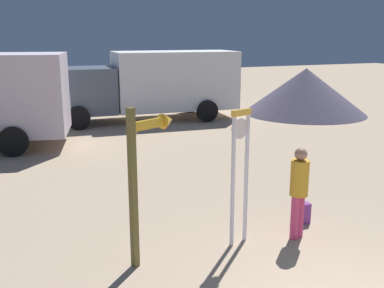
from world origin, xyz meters
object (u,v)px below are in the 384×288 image
Objects in this scene: backpack at (303,213)px; arrow_sign at (146,160)px; person_near_clock at (299,188)px; box_truck_far at (158,83)px; dome_tent at (305,91)px; standing_clock at (240,166)px.

arrow_sign is at bearing -176.27° from backpack.
box_truck_far is (1.51, 11.90, 0.64)m from person_near_clock.
person_near_clock is 12.01m from box_truck_far.
dome_tent is at bearing 52.48° from person_near_clock.
standing_clock is 0.32× the size of box_truck_far.
backpack is 11.54m from box_truck_far.
box_truck_far is 6.77m from dome_tent.
standing_clock is at bearing -102.46° from box_truck_far.
box_truck_far reaches higher than standing_clock.
arrow_sign is at bearing 174.18° from person_near_clock.
arrow_sign reaches higher than dome_tent.
person_near_clock is at bearing -97.25° from box_truck_far.
person_near_clock is at bearing -12.65° from standing_clock.
dome_tent is (7.64, 10.11, 0.84)m from backpack.
arrow_sign is 3.52m from backpack.
standing_clock is 0.94× the size of arrow_sign.
box_truck_far reaches higher than person_near_clock.
standing_clock is 11.94m from box_truck_far.
backpack is at bearing 44.34° from person_near_clock.
box_truck_far is at bearing 70.10° from arrow_sign.
arrow_sign is 6.31× the size of backpack.
person_near_clock is (1.06, -0.24, -0.47)m from standing_clock.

